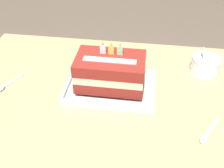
{
  "coord_description": "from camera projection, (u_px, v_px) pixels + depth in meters",
  "views": [
    {
      "loc": [
        0.1,
        -0.75,
        1.35
      ],
      "look_at": [
        -0.01,
        0.01,
        0.73
      ],
      "focal_mm": 42.87,
      "sensor_mm": 36.0,
      "label": 1
    }
  ],
  "objects": [
    {
      "name": "dining_table",
      "position": [
        114.0,
        111.0,
        1.05
      ],
      "size": [
        1.21,
        0.74,
        0.7
      ],
      "color": "tan",
      "rests_on": "ground_plane"
    },
    {
      "name": "foil_tray",
      "position": [
        110.0,
        87.0,
        1.0
      ],
      "size": [
        0.33,
        0.23,
        0.02
      ],
      "color": "silver",
      "rests_on": "dining_table"
    },
    {
      "name": "birthday_cake",
      "position": [
        110.0,
        71.0,
        0.95
      ],
      "size": [
        0.24,
        0.15,
        0.16
      ],
      "color": "maroon",
      "rests_on": "foil_tray"
    },
    {
      "name": "bowl_stack",
      "position": [
        206.0,
        65.0,
        1.08
      ],
      "size": [
        0.12,
        0.12,
        0.1
      ],
      "color": "white",
      "rests_on": "dining_table"
    },
    {
      "name": "serving_spoon_near_tray",
      "position": [
        3.0,
        87.0,
        1.01
      ],
      "size": [
        0.07,
        0.14,
        0.01
      ],
      "color": "silver",
      "rests_on": "dining_table"
    },
    {
      "name": "serving_spoon_by_bowls",
      "position": [
        206.0,
        136.0,
        0.82
      ],
      "size": [
        0.08,
        0.12,
        0.01
      ],
      "color": "silver",
      "rests_on": "dining_table"
    }
  ]
}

